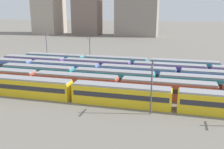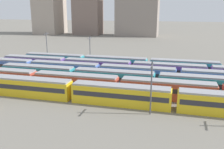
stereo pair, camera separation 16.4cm
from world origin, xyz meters
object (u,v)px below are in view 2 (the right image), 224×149
at_px(train_track_1, 167,90).
at_px(catenary_pole_2, 151,85).
at_px(train_track_4, 169,71).
at_px(train_track_0, 121,95).
at_px(catenary_pole_1, 90,49).
at_px(train_track_5, 115,63).
at_px(train_track_3, 100,71).
at_px(catenary_pole_3, 47,46).
at_px(train_track_2, 157,81).

relative_size(train_track_1, catenary_pole_2, 10.50).
distance_m(train_track_4, catenary_pole_2, 24.00).
relative_size(train_track_0, catenary_pole_2, 10.50).
relative_size(catenary_pole_1, catenary_pole_2, 1.01).
relative_size(train_track_4, train_track_5, 1.68).
xyz_separation_m(train_track_3, train_track_5, (1.39, 10.40, -0.00)).
xyz_separation_m(train_track_1, train_track_4, (-0.38, 15.60, 0.00)).
height_order(train_track_4, catenary_pole_1, catenary_pole_1).
xyz_separation_m(train_track_3, catenary_pole_1, (-7.18, 13.33, 3.15)).
bearing_deg(catenary_pole_3, train_track_3, -31.76).
xyz_separation_m(train_track_2, catenary_pole_2, (0.18, -13.32, 3.08)).
xyz_separation_m(train_track_0, catenary_pole_2, (5.69, -2.92, 3.08)).
height_order(train_track_5, catenary_pole_1, catenary_pole_1).
bearing_deg(catenary_pole_1, train_track_2, -40.60).
distance_m(train_track_0, train_track_3, 17.97).
xyz_separation_m(train_track_1, catenary_pole_3, (-38.50, 23.74, 3.61)).
height_order(train_track_3, catenary_pole_2, catenary_pole_2).
bearing_deg(train_track_1, train_track_0, -147.05).
height_order(train_track_2, catenary_pole_2, catenary_pole_2).
height_order(train_track_3, catenary_pole_1, catenary_pole_1).
relative_size(train_track_0, catenary_pole_1, 10.35).
relative_size(catenary_pole_1, catenary_pole_3, 0.91).
xyz_separation_m(train_track_0, catenary_pole_3, (-30.48, 28.94, 3.61)).
bearing_deg(train_track_4, catenary_pole_2, -94.69).
height_order(train_track_5, catenary_pole_2, catenary_pole_2).
relative_size(train_track_0, train_track_1, 1.00).
relative_size(train_track_2, catenary_pole_3, 7.52).
bearing_deg(catenary_pole_2, catenary_pole_1, 124.39).
bearing_deg(train_track_3, catenary_pole_3, 148.24).
distance_m(train_track_1, train_track_5, 25.97).
bearing_deg(train_track_2, catenary_pole_1, 139.40).
height_order(train_track_2, train_track_3, same).
distance_m(train_track_1, train_track_4, 15.60).
bearing_deg(train_track_0, train_track_3, 119.78).
height_order(train_track_1, catenary_pole_3, catenary_pole_3).
relative_size(train_track_2, catenary_pole_1, 8.26).
height_order(train_track_4, catenary_pole_2, catenary_pole_2).
height_order(train_track_0, catenary_pole_1, catenary_pole_1).
height_order(catenary_pole_1, catenary_pole_2, catenary_pole_1).
bearing_deg(train_track_4, train_track_5, 161.08).
bearing_deg(catenary_pole_3, train_track_4, -12.06).
relative_size(train_track_4, catenary_pole_3, 9.42).
bearing_deg(train_track_5, train_track_0, -73.84).
xyz_separation_m(train_track_2, catenary_pole_1, (-21.62, 18.53, 3.15)).
distance_m(train_track_0, catenary_pole_3, 42.19).
bearing_deg(catenary_pole_3, catenary_pole_1, -0.05).
relative_size(train_track_2, catenary_pole_2, 8.38).
relative_size(train_track_0, train_track_3, 1.25).
distance_m(train_track_1, train_track_2, 5.77).
xyz_separation_m(train_track_1, train_track_3, (-16.95, 10.40, 0.00)).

